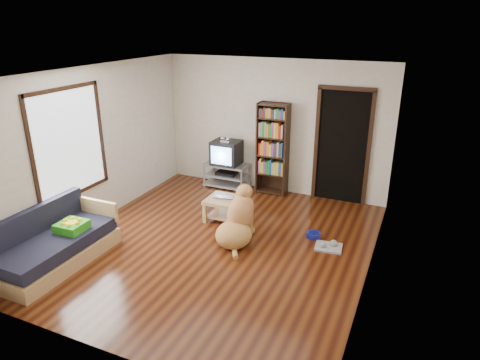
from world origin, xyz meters
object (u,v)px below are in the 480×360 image
at_px(coffee_table, 223,205).
at_px(dog, 238,221).
at_px(grey_rag, 328,247).
at_px(green_cushion, 72,226).
at_px(laptop, 222,198).
at_px(tv_stand, 227,174).
at_px(dog_bowl, 314,235).
at_px(bookshelf, 273,144).
at_px(sofa, 55,246).
at_px(crt_tv, 227,152).

bearing_deg(coffee_table, dog, -46.84).
bearing_deg(grey_rag, coffee_table, 172.72).
relative_size(grey_rag, dog, 0.37).
xyz_separation_m(green_cushion, laptop, (1.46, 1.93, -0.07)).
distance_m(grey_rag, tv_stand, 3.02).
bearing_deg(tv_stand, grey_rag, -33.57).
xyz_separation_m(laptop, dog_bowl, (1.60, 0.04, -0.37)).
distance_m(grey_rag, bookshelf, 2.55).
height_order(dog_bowl, grey_rag, dog_bowl).
distance_m(sofa, dog, 2.68).
bearing_deg(dog, sofa, -142.28).
xyz_separation_m(dog_bowl, grey_rag, (0.30, -0.25, -0.03)).
bearing_deg(dog_bowl, grey_rag, -39.81).
height_order(bookshelf, sofa, bookshelf).
distance_m(tv_stand, bookshelf, 1.20).
xyz_separation_m(grey_rag, dog, (-1.36, -0.33, 0.31)).
bearing_deg(crt_tv, laptop, -67.50).
distance_m(green_cushion, dog, 2.44).
distance_m(green_cushion, sofa, 0.35).
xyz_separation_m(tv_stand, bookshelf, (0.95, 0.09, 0.73)).
relative_size(sofa, dog, 1.66).
relative_size(tv_stand, sofa, 0.50).
xyz_separation_m(laptop, sofa, (-1.58, -2.18, -0.15)).
xyz_separation_m(grey_rag, sofa, (-3.48, -1.97, 0.25)).
bearing_deg(crt_tv, coffee_table, -67.08).
bearing_deg(sofa, dog, 37.72).
xyz_separation_m(dog_bowl, tv_stand, (-2.21, 1.42, 0.23)).
height_order(tv_stand, sofa, sofa).
bearing_deg(coffee_table, dog_bowl, 0.26).
height_order(dog_bowl, bookshelf, bookshelf).
bearing_deg(dog, bookshelf, 95.33).
height_order(green_cushion, coffee_table, green_cushion).
height_order(tv_stand, crt_tv, crt_tv).
height_order(bookshelf, dog, bookshelf).
height_order(grey_rag, coffee_table, coffee_table).
bearing_deg(laptop, dog_bowl, -7.64).
relative_size(dog_bowl, sofa, 0.12).
bearing_deg(tv_stand, coffee_table, -66.77).
bearing_deg(tv_stand, dog_bowl, -32.65).
distance_m(laptop, dog, 0.76).
height_order(green_cushion, grey_rag, green_cushion).
xyz_separation_m(crt_tv, dog, (1.14, -2.01, -0.42)).
bearing_deg(bookshelf, green_cushion, -117.34).
distance_m(green_cushion, bookshelf, 3.95).
height_order(dog_bowl, sofa, sofa).
xyz_separation_m(green_cushion, bookshelf, (1.80, 3.48, 0.52)).
xyz_separation_m(dog_bowl, coffee_table, (-1.60, -0.01, 0.24)).
relative_size(crt_tv, coffee_table, 1.05).
bearing_deg(coffee_table, grey_rag, -7.28).
bearing_deg(crt_tv, sofa, -104.93).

